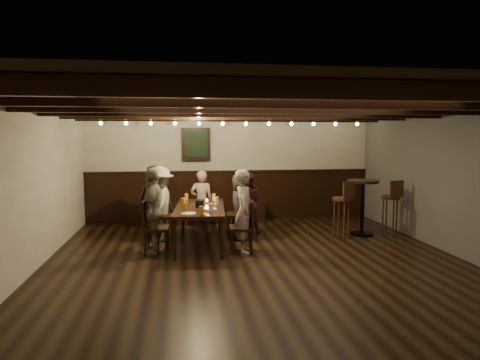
{
  "coord_description": "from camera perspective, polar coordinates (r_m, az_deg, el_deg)",
  "views": [
    {
      "loc": [
        -1.17,
        -6.22,
        1.95
      ],
      "look_at": [
        -0.1,
        1.3,
        1.15
      ],
      "focal_mm": 32.0,
      "sensor_mm": 36.0,
      "label": 1
    }
  ],
  "objects": [
    {
      "name": "person_bench_left",
      "position": [
        8.5,
        -11.26,
        -2.63
      ],
      "size": [
        0.71,
        0.49,
        1.38
      ],
      "primitive_type": "imported",
      "rotation": [
        0.0,
        0.0,
        3.06
      ],
      "color": "#272629",
      "rests_on": "floor"
    },
    {
      "name": "chair_right_near",
      "position": [
        8.07,
        -0.1,
        -5.8
      ],
      "size": [
        0.48,
        0.48,
        0.97
      ],
      "rotation": [
        0.0,
        0.0,
        1.49
      ],
      "color": "black",
      "rests_on": "floor"
    },
    {
      "name": "person_bench_right",
      "position": [
        8.46,
        0.93,
        -3.14
      ],
      "size": [
        0.62,
        0.5,
        1.21
      ],
      "primitive_type": "imported",
      "rotation": [
        0.0,
        0.0,
        3.06
      ],
      "color": "#521C26",
      "rests_on": "floor"
    },
    {
      "name": "candle",
      "position": [
        7.83,
        -4.43,
        -3.0
      ],
      "size": [
        0.05,
        0.05,
        0.05
      ],
      "primitive_type": "cylinder",
      "color": "beige",
      "rests_on": "dining_table"
    },
    {
      "name": "dining_table",
      "position": [
        7.55,
        -5.38,
        -3.98
      ],
      "size": [
        0.99,
        1.93,
        0.7
      ],
      "rotation": [
        0.0,
        0.0,
        -0.08
      ],
      "color": "black",
      "rests_on": "floor"
    },
    {
      "name": "person_left_near",
      "position": [
        8.04,
        -10.63,
        -3.08
      ],
      "size": [
        0.58,
        0.93,
        1.38
      ],
      "primitive_type": "imported",
      "rotation": [
        0.0,
        0.0,
        -1.65
      ],
      "color": "gray",
      "rests_on": "floor"
    },
    {
      "name": "pint_g",
      "position": [
        6.74,
        -5.18,
        -4.09
      ],
      "size": [
        0.07,
        0.07,
        0.14
      ],
      "primitive_type": "cylinder",
      "color": "#BF7219",
      "rests_on": "dining_table"
    },
    {
      "name": "pint_d",
      "position": [
        7.72,
        -3.11,
        -2.77
      ],
      "size": [
        0.07,
        0.07,
        0.14
      ],
      "primitive_type": "cylinder",
      "color": "silver",
      "rests_on": "dining_table"
    },
    {
      "name": "pint_f",
      "position": [
        6.98,
        -3.89,
        -3.72
      ],
      "size": [
        0.07,
        0.07,
        0.14
      ],
      "primitive_type": "cylinder",
      "color": "silver",
      "rests_on": "dining_table"
    },
    {
      "name": "chair_left_far",
      "position": [
        7.25,
        -11.2,
        -7.5
      ],
      "size": [
        0.43,
        0.43,
        0.88
      ],
      "rotation": [
        0.0,
        0.0,
        -1.65
      ],
      "color": "black",
      "rests_on": "floor"
    },
    {
      "name": "condiment_caddy",
      "position": [
        7.48,
        -5.4,
        -3.16
      ],
      "size": [
        0.15,
        0.1,
        0.12
      ],
      "primitive_type": "cube",
      "color": "black",
      "rests_on": "dining_table"
    },
    {
      "name": "person_right_far",
      "position": [
        7.11,
        0.57,
        -4.16
      ],
      "size": [
        0.37,
        0.53,
        1.39
      ],
      "primitive_type": "imported",
      "rotation": [
        0.0,
        0.0,
        1.49
      ],
      "color": "#A3908A",
      "rests_on": "floor"
    },
    {
      "name": "pint_b",
      "position": [
        8.17,
        -3.48,
        -2.29
      ],
      "size": [
        0.07,
        0.07,
        0.14
      ],
      "primitive_type": "cylinder",
      "color": "#BF7219",
      "rests_on": "dining_table"
    },
    {
      "name": "high_top_table",
      "position": [
        8.66,
        16.01,
        -2.45
      ],
      "size": [
        0.61,
        0.61,
        1.08
      ],
      "color": "black",
      "rests_on": "floor"
    },
    {
      "name": "plate_near",
      "position": [
        6.86,
        -6.83,
        -4.46
      ],
      "size": [
        0.24,
        0.24,
        0.01
      ],
      "primitive_type": "cylinder",
      "color": "white",
      "rests_on": "dining_table"
    },
    {
      "name": "room",
      "position": [
        8.53,
        -2.08,
        0.12
      ],
      "size": [
        7.0,
        7.0,
        7.0
      ],
      "color": "black",
      "rests_on": "ground"
    },
    {
      "name": "person_bench_centre",
      "position": [
        8.59,
        -5.15,
        -2.87
      ],
      "size": [
        0.48,
        0.34,
        1.25
      ],
      "primitive_type": "imported",
      "rotation": [
        0.0,
        0.0,
        3.06
      ],
      "color": "gray",
      "rests_on": "floor"
    },
    {
      "name": "plate_far",
      "position": [
        7.24,
        -4.03,
        -3.87
      ],
      "size": [
        0.24,
        0.24,
        0.01
      ],
      "primitive_type": "cylinder",
      "color": "white",
      "rests_on": "dining_table"
    },
    {
      "name": "pint_a",
      "position": [
        8.23,
        -7.18,
        -2.26
      ],
      "size": [
        0.07,
        0.07,
        0.14
      ],
      "primitive_type": "cylinder",
      "color": "#BF7219",
      "rests_on": "dining_table"
    },
    {
      "name": "chair_left_near",
      "position": [
        8.11,
        -10.37,
        -5.88
      ],
      "size": [
        0.47,
        0.47,
        0.95
      ],
      "rotation": [
        0.0,
        0.0,
        -1.65
      ],
      "color": "black",
      "rests_on": "floor"
    },
    {
      "name": "bar_stool_right",
      "position": [
        8.79,
        19.37,
        -4.43
      ],
      "size": [
        0.36,
        0.38,
        1.09
      ],
      "rotation": [
        0.0,
        0.0,
        0.22
      ],
      "color": "#321E10",
      "rests_on": "floor"
    },
    {
      "name": "person_left_far",
      "position": [
        7.16,
        -11.52,
        -4.08
      ],
      "size": [
        0.41,
        0.86,
        1.42
      ],
      "primitive_type": "imported",
      "rotation": [
        0.0,
        0.0,
        -1.65
      ],
      "color": "gray",
      "rests_on": "floor"
    },
    {
      "name": "chair_right_far",
      "position": [
        7.2,
        0.31,
        -7.53
      ],
      "size": [
        0.42,
        0.42,
        0.86
      ],
      "rotation": [
        0.0,
        0.0,
        1.49
      ],
      "color": "black",
      "rests_on": "floor"
    },
    {
      "name": "person_right_near",
      "position": [
        8.01,
        0.11,
        -3.52
      ],
      "size": [
        0.44,
        0.64,
        1.25
      ],
      "primitive_type": "imported",
      "rotation": [
        0.0,
        0.0,
        1.49
      ],
      "color": "#252527",
      "rests_on": "floor"
    },
    {
      "name": "bar_stool_left",
      "position": [
        8.33,
        13.4,
        -4.81
      ],
      "size": [
        0.39,
        0.4,
        1.09
      ],
      "rotation": [
        0.0,
        0.0,
        0.49
      ],
      "color": "#321E10",
      "rests_on": "floor"
    },
    {
      "name": "pint_e",
      "position": [
        7.1,
        -7.28,
        -3.6
      ],
      "size": [
        0.07,
        0.07,
        0.14
      ],
      "primitive_type": "cylinder",
      "color": "#BF7219",
      "rests_on": "dining_table"
    },
    {
      "name": "pint_c",
      "position": [
        7.64,
        -7.61,
        -2.91
      ],
      "size": [
        0.07,
        0.07,
        0.14
      ],
      "primitive_type": "cylinder",
      "color": "#BF7219",
      "rests_on": "dining_table"
    }
  ]
}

